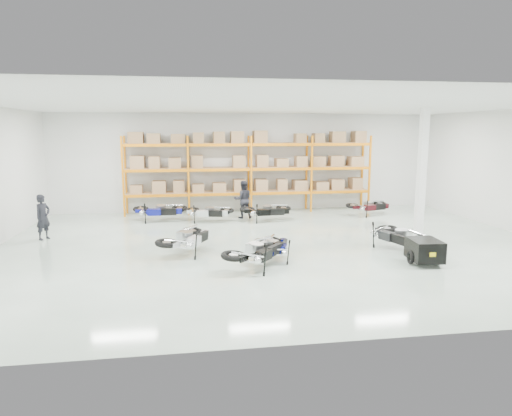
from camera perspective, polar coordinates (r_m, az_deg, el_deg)
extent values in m
plane|color=silver|center=(15.01, 2.69, -4.68)|extent=(18.00, 18.00, 0.00)
plane|color=white|center=(14.57, 2.83, 12.75)|extent=(18.00, 18.00, 0.00)
plane|color=silver|center=(21.50, -0.98, 5.71)|extent=(18.00, 0.00, 18.00)
plane|color=silver|center=(7.95, 12.86, -1.07)|extent=(18.00, 0.00, 18.00)
cube|color=orange|center=(20.52, -16.30, 3.75)|extent=(0.08, 0.08, 3.50)
cube|color=orange|center=(21.41, -15.99, 3.99)|extent=(0.08, 0.08, 3.50)
cube|color=orange|center=(20.35, -8.44, 3.98)|extent=(0.08, 0.08, 3.50)
cube|color=orange|center=(21.24, -8.46, 4.21)|extent=(0.08, 0.08, 3.50)
cube|color=orange|center=(20.55, -0.60, 4.14)|extent=(0.08, 0.08, 3.50)
cube|color=orange|center=(21.44, -0.94, 4.36)|extent=(0.08, 0.08, 3.50)
cube|color=orange|center=(21.13, 6.96, 4.22)|extent=(0.08, 0.08, 3.50)
cube|color=orange|center=(22.00, 6.33, 4.44)|extent=(0.08, 0.08, 3.50)
cube|color=orange|center=(22.05, 14.00, 4.22)|extent=(0.08, 0.08, 3.50)
cube|color=orange|center=(22.88, 13.13, 4.44)|extent=(0.08, 0.08, 3.50)
cube|color=orange|center=(20.49, -12.30, 1.51)|extent=(2.70, 0.08, 0.12)
cube|color=orange|center=(21.38, -12.16, 1.84)|extent=(2.70, 0.08, 0.12)
cube|color=#AB7F58|center=(20.92, -12.24, 1.87)|extent=(2.68, 0.88, 0.02)
cube|color=#AB7F58|center=(20.89, -12.26, 2.49)|extent=(2.40, 0.70, 0.44)
cube|color=orange|center=(20.50, -4.47, 1.71)|extent=(2.70, 0.08, 0.12)
cube|color=orange|center=(21.39, -4.65, 2.03)|extent=(2.70, 0.08, 0.12)
cube|color=#AB7F58|center=(20.94, -4.57, 2.06)|extent=(2.68, 0.88, 0.02)
cube|color=#AB7F58|center=(20.91, -4.57, 2.68)|extent=(2.40, 0.70, 0.44)
cube|color=orange|center=(20.89, 3.21, 1.87)|extent=(2.70, 0.08, 0.12)
cube|color=orange|center=(21.77, 2.72, 2.18)|extent=(2.70, 0.08, 0.12)
cube|color=#AB7F58|center=(21.32, 2.96, 2.21)|extent=(2.68, 0.88, 0.02)
cube|color=#AB7F58|center=(21.29, 2.97, 2.83)|extent=(2.40, 0.70, 0.44)
cube|color=orange|center=(21.65, 10.49, 1.99)|extent=(2.70, 0.08, 0.12)
cube|color=orange|center=(22.49, 9.74, 2.29)|extent=(2.70, 0.08, 0.12)
cube|color=#AB7F58|center=(22.06, 10.11, 2.32)|extent=(2.68, 0.88, 0.02)
cube|color=#AB7F58|center=(22.03, 10.13, 2.92)|extent=(2.40, 0.70, 0.44)
cube|color=orange|center=(20.37, -12.41, 4.57)|extent=(2.70, 0.08, 0.12)
cube|color=orange|center=(21.26, -12.27, 4.78)|extent=(2.70, 0.08, 0.12)
cube|color=#AB7F58|center=(20.81, -12.35, 4.87)|extent=(2.68, 0.88, 0.02)
cube|color=#AB7F58|center=(20.79, -12.37, 5.50)|extent=(2.40, 0.70, 0.44)
cube|color=orange|center=(20.38, -4.51, 4.77)|extent=(2.70, 0.08, 0.12)
cube|color=orange|center=(21.28, -4.69, 4.97)|extent=(2.70, 0.08, 0.12)
cube|color=#AB7F58|center=(20.82, -4.61, 5.06)|extent=(2.68, 0.88, 0.02)
cube|color=#AB7F58|center=(20.81, -4.61, 5.69)|extent=(2.40, 0.70, 0.44)
cube|color=orange|center=(20.78, 3.24, 4.87)|extent=(2.70, 0.08, 0.12)
cube|color=orange|center=(21.65, 2.75, 5.07)|extent=(2.70, 0.08, 0.12)
cube|color=#AB7F58|center=(21.21, 2.99, 5.16)|extent=(2.68, 0.88, 0.02)
cube|color=#AB7F58|center=(21.19, 3.00, 5.78)|extent=(2.40, 0.70, 0.44)
cube|color=orange|center=(21.53, 10.58, 4.89)|extent=(2.70, 0.08, 0.12)
cube|color=orange|center=(22.38, 9.82, 5.08)|extent=(2.70, 0.08, 0.12)
cube|color=#AB7F58|center=(21.95, 10.19, 5.17)|extent=(2.68, 0.88, 0.02)
cube|color=#AB7F58|center=(21.93, 10.21, 5.77)|extent=(2.40, 0.70, 0.44)
cube|color=orange|center=(20.30, -12.53, 7.67)|extent=(2.70, 0.08, 0.12)
cube|color=orange|center=(21.20, -12.37, 7.74)|extent=(2.70, 0.08, 0.12)
cube|color=#AB7F58|center=(20.75, -12.45, 7.90)|extent=(2.68, 0.88, 0.02)
cube|color=#AB7F58|center=(20.75, -12.48, 8.53)|extent=(2.40, 0.70, 0.44)
cube|color=orange|center=(20.32, -4.55, 7.86)|extent=(2.70, 0.08, 0.12)
cube|color=orange|center=(21.22, -4.73, 7.93)|extent=(2.70, 0.08, 0.12)
cube|color=#AB7F58|center=(20.77, -4.65, 8.09)|extent=(2.68, 0.88, 0.02)
cube|color=#AB7F58|center=(20.76, -4.65, 8.72)|extent=(2.40, 0.70, 0.44)
cube|color=orange|center=(20.72, 3.27, 7.91)|extent=(2.70, 0.08, 0.12)
cube|color=orange|center=(21.60, 2.77, 7.98)|extent=(2.70, 0.08, 0.12)
cube|color=#AB7F58|center=(21.15, 3.02, 8.13)|extent=(2.68, 0.88, 0.02)
cube|color=#AB7F58|center=(21.15, 3.02, 8.76)|extent=(2.40, 0.70, 0.44)
cube|color=orange|center=(21.47, 10.67, 7.82)|extent=(2.70, 0.08, 0.12)
cube|color=orange|center=(22.32, 9.90, 7.90)|extent=(2.70, 0.08, 0.12)
cube|color=#AB7F58|center=(21.90, 10.28, 8.04)|extent=(2.68, 0.88, 0.02)
cube|color=#AB7F58|center=(21.89, 10.30, 8.64)|extent=(2.40, 0.70, 0.44)
cube|color=white|center=(16.90, 20.00, 4.10)|extent=(0.25, 0.25, 4.50)
cube|color=black|center=(13.62, 20.33, -4.92)|extent=(0.87, 1.06, 0.58)
cube|color=yellow|center=(13.20, 21.39, -5.44)|extent=(0.17, 0.04, 0.12)
torus|color=black|center=(13.48, 18.79, -5.90)|extent=(0.08, 0.40, 0.40)
torus|color=black|center=(13.87, 21.73, -5.65)|extent=(0.08, 0.40, 0.40)
cylinder|color=black|center=(14.19, 19.01, -4.06)|extent=(0.12, 0.95, 0.04)
imported|color=black|center=(17.28, -25.08, -1.03)|extent=(0.62, 0.68, 1.57)
imported|color=black|center=(19.55, -1.64, 1.08)|extent=(0.81, 0.64, 1.62)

